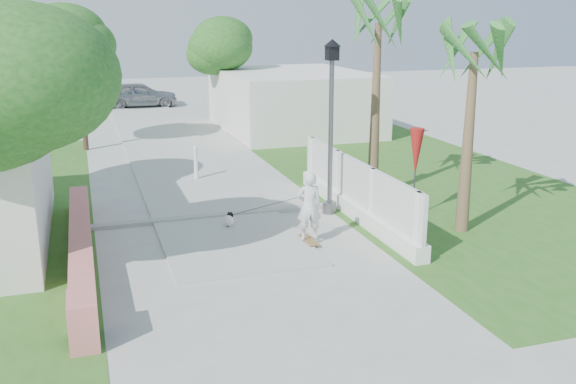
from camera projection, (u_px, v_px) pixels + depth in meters
name	position (u px, v px, depth m)	size (l,w,h in m)	color
ground	(289.00, 320.00, 10.86)	(90.00, 90.00, 0.00)	#B7B7B2
path_strip	(153.00, 128.00, 29.20)	(3.20, 36.00, 0.06)	#B7B7B2
curb	(216.00, 216.00, 16.35)	(6.50, 0.25, 0.10)	#999993
grass_right	(421.00, 179.00, 20.28)	(8.00, 20.00, 0.01)	#33611E
pink_wall	(81.00, 253.00, 13.06)	(0.45, 8.20, 0.80)	#E17377
lattice_fence	(355.00, 196.00, 16.32)	(0.35, 7.00, 1.50)	white
building_right	(292.00, 101.00, 28.81)	(6.00, 8.00, 2.60)	silver
street_lamp	(331.00, 121.00, 16.13)	(0.44, 0.44, 4.44)	#59595E
bollard	(196.00, 162.00, 19.94)	(0.14, 0.14, 1.09)	white
patio_umbrella	(416.00, 153.00, 15.97)	(0.36, 0.36, 2.30)	#59595E
tree_path_left	(78.00, 48.00, 23.62)	(3.40, 3.40, 5.23)	#4C3826
tree_path_right	(221.00, 49.00, 29.22)	(3.00, 3.00, 4.79)	#4C3826
tree_path_far	(81.00, 39.00, 32.85)	(3.20, 3.20, 5.17)	#4C3826
palm_far	(378.00, 35.00, 17.00)	(1.80, 1.80, 5.30)	brown
palm_near	(474.00, 63.00, 14.35)	(1.80, 1.80, 4.70)	brown
skateboarder	(268.00, 207.00, 14.85)	(1.79, 2.23, 1.66)	olive
dog	(229.00, 220.00, 15.56)	(0.38, 0.51, 0.37)	white
parked_car	(139.00, 95.00, 35.96)	(1.67, 4.16, 1.42)	#9D9EA4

